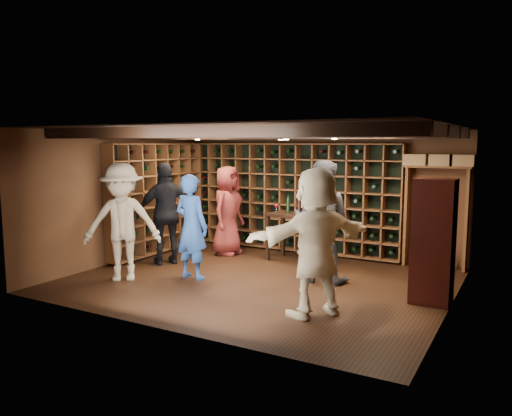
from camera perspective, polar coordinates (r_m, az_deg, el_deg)
The scene contains 13 objects.
ground at distance 8.39m, azimuth 0.27°, elevation -8.26°, with size 6.00×6.00×0.00m, color black.
room_shell at distance 8.13m, azimuth 0.46°, elevation 8.49°, with size 6.00×6.00×6.00m.
wine_rack_back at distance 10.46m, azimuth 3.93°, elevation 1.27°, with size 4.65×0.30×2.20m.
wine_rack_left at distance 10.44m, azimuth -11.21°, elevation 1.13°, with size 0.30×2.65×2.20m.
crate_shelf at distance 9.54m, azimuth 20.09°, elevation 2.76°, with size 1.20×0.32×2.07m.
display_cabinet at distance 7.51m, azimuth 19.55°, elevation -3.86°, with size 0.55×0.50×1.75m.
man_blue_shirt at distance 8.41m, azimuth -7.40°, elevation -2.14°, with size 0.64×0.42×1.76m, color navy.
man_grey_suit at distance 8.25m, azimuth 7.44°, elevation -1.49°, with size 0.97×0.76×2.00m, color black.
guest_red_floral at distance 10.17m, azimuth -3.26°, elevation -0.28°, with size 0.89×0.58×1.81m, color maroon.
guest_woman_black at distance 9.48m, azimuth -10.17°, elevation -0.65°, with size 1.12×0.47×1.91m, color black.
guest_khaki at distance 8.53m, azimuth -15.06°, elevation -1.58°, with size 1.26×0.72×1.94m, color #7C6C56.
guest_beige at distance 6.58m, azimuth 6.85°, elevation -3.85°, with size 1.84×0.58×1.98m, color tan.
tasting_table at distance 9.51m, azimuth 5.00°, elevation -1.40°, with size 1.31×0.80×1.21m.
Camera 1 is at (3.90, -7.08, 2.27)m, focal length 35.00 mm.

